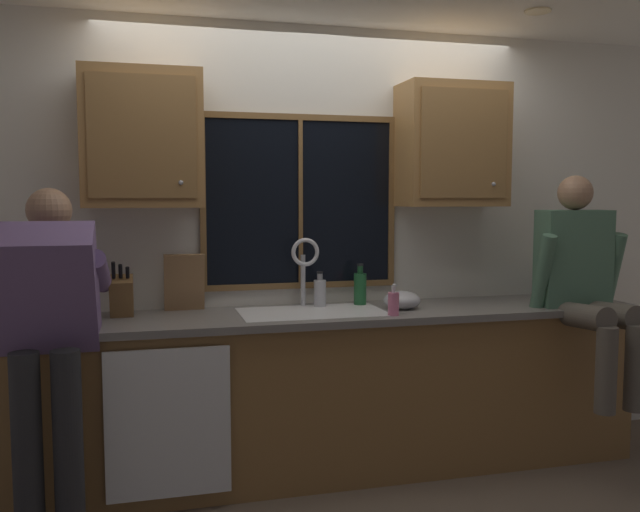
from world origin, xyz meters
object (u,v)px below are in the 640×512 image
cutting_board (184,283)px  soap_dispenser (393,303)px  bottle_green_glass (360,288)px  person_sitting_on_counter (583,276)px  knife_block (122,297)px  bottle_tall_clear (320,292)px  mixing_bowl (402,300)px  person_standing (48,325)px

cutting_board → soap_dispenser: size_ratio=1.88×
cutting_board → soap_dispenser: cutting_board is taller
bottle_green_glass → person_sitting_on_counter: bearing=-20.3°
knife_block → bottle_tall_clear: bearing=3.1°
person_sitting_on_counter → mixing_bowl: size_ratio=6.00×
cutting_board → soap_dispenser: (1.08, -0.43, -0.09)m
person_sitting_on_counter → bottle_tall_clear: person_sitting_on_counter is taller
soap_dispenser → cutting_board: bearing=158.3°
knife_block → bottle_green_glass: 1.35m
person_standing → knife_block: bearing=55.0°
person_standing → bottle_tall_clear: size_ratio=7.76×
knife_block → cutting_board: 0.36m
mixing_bowl → knife_block: bearing=175.5°
cutting_board → mixing_bowl: 1.23m
knife_block → bottle_tall_clear: 1.10m
knife_block → mixing_bowl: bearing=-4.5°
bottle_tall_clear → person_standing: bearing=-160.4°
cutting_board → person_sitting_on_counter: bearing=-12.4°
knife_block → mixing_bowl: (1.54, -0.12, -0.06)m
soap_dispenser → bottle_tall_clear: bottle_tall_clear is taller
person_standing → knife_block: size_ratio=4.97×
person_standing → mixing_bowl: bearing=9.9°
mixing_bowl → bottle_tall_clear: bearing=157.8°
knife_block → mixing_bowl: knife_block is taller
person_standing → soap_dispenser: bearing=4.1°
cutting_board → bottle_green_glass: bearing=-2.5°
mixing_bowl → bottle_green_glass: (-0.19, 0.19, 0.05)m
person_standing → person_sitting_on_counter: person_sitting_on_counter is taller
bottle_tall_clear → knife_block: bearing=-176.9°
knife_block → cutting_board: bearing=18.4°
soap_dispenser → bottle_tall_clear: size_ratio=0.84×
mixing_bowl → soap_dispenser: (-0.13, -0.20, 0.02)m
mixing_bowl → person_sitting_on_counter: bearing=-14.3°
soap_dispenser → bottle_green_glass: 0.39m
soap_dispenser → bottle_green_glass: (-0.06, 0.38, 0.03)m
bottle_green_glass → bottle_tall_clear: bearing=-178.3°
mixing_bowl → bottle_tall_clear: bottle_tall_clear is taller
person_standing → bottle_green_glass: size_ratio=6.56×
person_standing → bottle_tall_clear: person_standing is taller
bottle_green_glass → bottle_tall_clear: bottle_green_glass is taller
mixing_bowl → soap_dispenser: soap_dispenser is taller
person_sitting_on_counter → knife_block: bearing=171.6°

